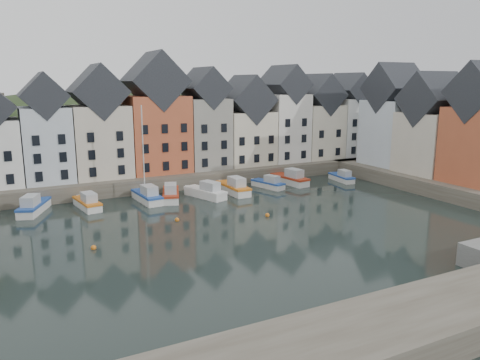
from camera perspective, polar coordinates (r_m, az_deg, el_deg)
ground at (r=47.72m, az=0.13°, el=-6.89°), size 260.00×260.00×0.00m
far_quay at (r=74.56m, az=-10.45°, el=0.61°), size 90.00×16.00×2.00m
right_quay at (r=73.43m, az=25.58°, el=-0.56°), size 14.00×54.00×2.00m
hillside at (r=103.88m, az=-14.22°, el=-7.16°), size 153.60×70.40×64.00m
far_terrace at (r=72.52m, az=-7.78°, el=6.67°), size 72.37×8.16×17.78m
right_terrace at (r=74.67m, az=22.58°, el=6.05°), size 8.30×24.25×16.36m
mooring_buoys at (r=50.80m, az=-6.67°, el=-5.62°), size 20.50×5.50×0.50m
boat_b at (r=60.99m, az=-23.88°, el=-3.00°), size 4.43×6.87×2.53m
boat_c at (r=60.69m, az=-18.08°, el=-2.69°), size 2.75×6.30×2.34m
boat_d at (r=61.99m, az=-11.23°, el=-1.89°), size 2.56×6.77×12.69m
boat_e at (r=62.56m, az=-8.43°, el=-1.72°), size 4.11×6.97×2.56m
boat_f at (r=63.22m, az=-4.14°, el=-1.48°), size 4.15×6.95×2.55m
boat_g at (r=65.47m, az=-0.75°, el=-0.95°), size 2.32×7.03×2.68m
boat_h at (r=68.93m, az=3.52°, el=-0.45°), size 3.16×5.82×2.13m
boat_i at (r=71.78m, az=6.18°, el=0.14°), size 3.12×7.23×2.69m
boat_j at (r=75.11m, az=12.34°, el=0.31°), size 2.31×5.57×2.08m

